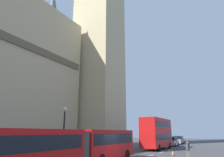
# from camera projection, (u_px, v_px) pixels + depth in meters

# --- Properties ---
(articulated_bus) EXTENTS (16.51, 2.54, 2.90)m
(articulated_bus) POSITION_uv_depth(u_px,v_px,m) (75.00, 145.00, 15.68)
(articulated_bus) COLOR #B20F0F
(articulated_bus) RESTS_ON ground_plane
(double_decker_bus) EXTENTS (9.69, 2.54, 4.90)m
(double_decker_bus) POSITION_uv_depth(u_px,v_px,m) (157.00, 132.00, 33.65)
(double_decker_bus) COLOR red
(double_decker_bus) RESTS_ON ground_plane
(sedan_lead) EXTENTS (4.40, 1.86, 1.85)m
(sedan_lead) POSITION_uv_depth(u_px,v_px,m) (172.00, 141.00, 40.68)
(sedan_lead) COLOR #B7B7BC
(sedan_lead) RESTS_ON ground_plane
(sedan_trailing) EXTENTS (4.40, 1.86, 1.85)m
(sedan_trailing) POSITION_uv_depth(u_px,v_px,m) (179.00, 140.00, 47.33)
(sedan_trailing) COLOR gray
(sedan_trailing) RESTS_ON ground_plane
(traffic_cone_middle) EXTENTS (0.36, 0.36, 0.58)m
(traffic_cone_middle) POSITION_uv_depth(u_px,v_px,m) (173.00, 153.00, 24.57)
(traffic_cone_middle) COLOR black
(traffic_cone_middle) RESTS_ON ground_plane
(street_lamp) EXTENTS (0.44, 0.44, 5.27)m
(street_lamp) POSITION_uv_depth(u_px,v_px,m) (64.00, 129.00, 21.20)
(street_lamp) COLOR black
(street_lamp) RESTS_ON ground_plane
(pedestrian_near_cones) EXTENTS (0.45, 0.35, 1.69)m
(pedestrian_near_cones) POSITION_uv_depth(u_px,v_px,m) (188.00, 149.00, 22.05)
(pedestrian_near_cones) COLOR #726651
(pedestrian_near_cones) RESTS_ON ground_plane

